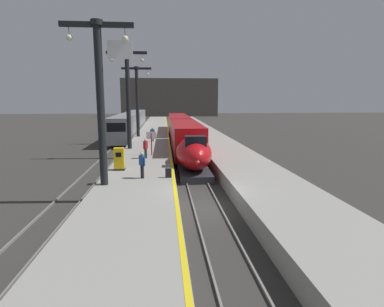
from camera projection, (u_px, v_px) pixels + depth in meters
name	position (u px, v px, depth m)	size (l,w,h in m)	color
ground_plane	(207.00, 208.00, 17.54)	(260.00, 260.00, 0.00)	#33302D
platform_left	(151.00, 142.00, 41.40)	(4.80, 110.00, 1.05)	gray
platform_right	(212.00, 141.00, 42.11)	(4.80, 110.00, 1.05)	gray
platform_left_safety_stripe	(168.00, 138.00, 41.51)	(0.20, 107.80, 0.01)	yellow
rail_main_left	(175.00, 142.00, 44.47)	(0.08, 110.00, 0.12)	slate
rail_main_right	(186.00, 142.00, 44.60)	(0.08, 110.00, 0.12)	slate
rail_secondary_left	(118.00, 143.00, 43.76)	(0.08, 110.00, 0.12)	slate
rail_secondary_right	(128.00, 143.00, 43.89)	(0.08, 110.00, 0.12)	slate
highspeed_train_main	(182.00, 132.00, 39.92)	(2.92, 37.67, 3.60)	#B20F14
regional_train_adjacent	(131.00, 122.00, 55.64)	(2.85, 36.60, 3.80)	gray
station_column_near	(101.00, 87.00, 17.60)	(4.00, 0.68, 9.25)	black
station_column_mid	(128.00, 91.00, 31.44)	(4.00, 0.68, 9.82)	black
station_column_far	(137.00, 95.00, 42.33)	(4.00, 0.68, 9.37)	black
passenger_near_edge	(142.00, 163.00, 19.90)	(0.41, 0.46, 1.69)	#23232D
passenger_mid_platform	(146.00, 147.00, 26.77)	(0.38, 0.50, 1.69)	#23232D
passenger_far_waiting	(152.00, 133.00, 37.94)	(0.54, 0.34, 1.69)	#23232D
rolling_suitcase	(168.00, 173.00, 20.17)	(0.40, 0.22, 0.98)	black
ticket_machine_yellow	(119.00, 160.00, 22.30)	(0.76, 0.62, 1.60)	yellow
departure_info_board	(151.00, 139.00, 28.30)	(0.90, 0.10, 2.12)	maroon
terminus_back_wall	(170.00, 97.00, 116.52)	(36.00, 2.00, 14.00)	#4C4742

